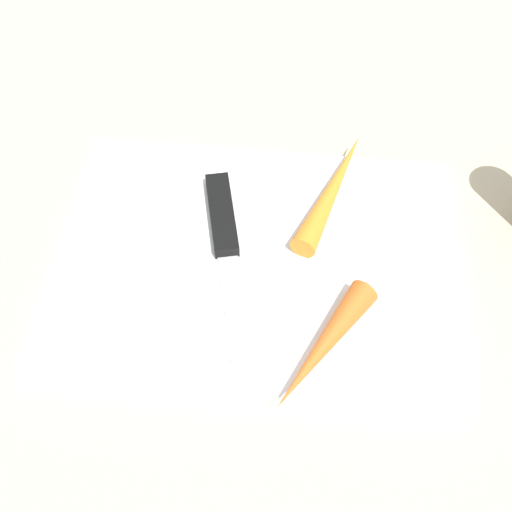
% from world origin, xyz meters
% --- Properties ---
extents(ground_plane, '(1.40, 1.40, 0.00)m').
position_xyz_m(ground_plane, '(0.00, 0.00, 0.00)').
color(ground_plane, '#C6B793').
extents(cutting_board, '(0.36, 0.26, 0.01)m').
position_xyz_m(cutting_board, '(0.00, 0.00, 0.01)').
color(cutting_board, white).
rests_on(cutting_board, ground_plane).
extents(knife, '(0.07, 0.20, 0.01)m').
position_xyz_m(knife, '(-0.03, 0.03, 0.02)').
color(knife, '#B7B7BC').
rests_on(knife, cutting_board).
extents(carrot_long, '(0.07, 0.15, 0.02)m').
position_xyz_m(carrot_long, '(0.06, 0.08, 0.02)').
color(carrot_long, orange).
rests_on(carrot_long, cutting_board).
extents(carrot_short, '(0.09, 0.12, 0.03)m').
position_xyz_m(carrot_short, '(0.06, -0.09, 0.02)').
color(carrot_short, orange).
rests_on(carrot_short, cutting_board).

